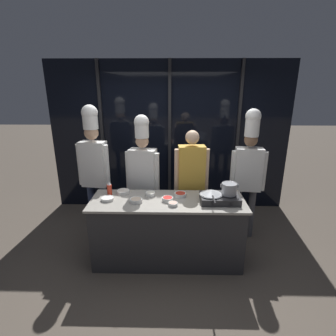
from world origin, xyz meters
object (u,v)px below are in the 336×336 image
prep_bowl_garlic (150,194)px  prep_bowl_onion (123,191)px  stock_pot (229,189)px  prep_bowl_bell_pepper (167,199)px  chef_sous (143,168)px  portable_stove (220,198)px  prep_bowl_rice (107,198)px  prep_bowl_chili_flakes (180,194)px  person_guest (191,175)px  prep_bowl_shrimp (173,204)px  chef_head (94,160)px  chef_line (248,166)px  squeeze_bottle_chili (109,189)px  frying_pan (211,193)px  prep_bowl_chicken (136,200)px

prep_bowl_garlic → prep_bowl_onion: size_ratio=0.74×
stock_pot → prep_bowl_bell_pepper: (-0.77, 0.00, -0.15)m
chef_sous → portable_stove: bearing=160.4°
prep_bowl_rice → prep_bowl_onion: bearing=54.2°
portable_stove → prep_bowl_chili_flakes: (-0.49, 0.15, -0.02)m
prep_bowl_rice → person_guest: size_ratio=0.10×
prep_bowl_onion → chef_sous: size_ratio=0.09×
portable_stove → person_guest: (-0.33, 0.54, 0.11)m
prep_bowl_rice → prep_bowl_shrimp: size_ratio=1.42×
prep_bowl_onion → chef_head: size_ratio=0.09×
chef_head → chef_sous: bearing=-173.4°
chef_head → chef_line: 2.26m
squeeze_bottle_chili → chef_line: 2.00m
prep_bowl_chili_flakes → chef_sous: bearing=140.0°
squeeze_bottle_chili → prep_bowl_rice: (0.01, -0.18, -0.06)m
chef_head → chef_line: size_ratio=1.02×
squeeze_bottle_chili → prep_bowl_bell_pepper: 0.80m
prep_bowl_bell_pepper → prep_bowl_rice: 0.77m
frying_pan → prep_bowl_chicken: bearing=-178.2°
stock_pot → chef_sous: size_ratio=0.11×
frying_pan → chef_head: bearing=158.8°
portable_stove → prep_bowl_shrimp: portable_stove is taller
chef_sous → chef_line: (1.54, 0.04, 0.04)m
chef_sous → person_guest: (0.70, -0.07, -0.09)m
frying_pan → stock_pot: (0.22, 0.00, 0.05)m
prep_bowl_garlic → prep_bowl_onion: prep_bowl_garlic is taller
portable_stove → person_guest: person_guest is taller
prep_bowl_chicken → prep_bowl_shrimp: size_ratio=1.38×
prep_bowl_chicken → chef_line: 1.72m
prep_bowl_chicken → prep_bowl_shrimp: (0.46, -0.09, -0.00)m
prep_bowl_onion → person_guest: (0.94, 0.30, 0.13)m
prep_bowl_bell_pepper → person_guest: 0.64m
squeeze_bottle_chili → chef_line: chef_line is taller
chef_head → chef_sous: 0.73m
prep_bowl_onion → chef_line: chef_line is taller
prep_bowl_garlic → prep_bowl_shrimp: size_ratio=1.09×
squeeze_bottle_chili → prep_bowl_onion: 0.19m
stock_pot → prep_bowl_chili_flakes: 0.64m
prep_bowl_bell_pepper → prep_bowl_onion: prep_bowl_bell_pepper is taller
portable_stove → squeeze_bottle_chili: squeeze_bottle_chili is taller
portable_stove → chef_line: (0.51, 0.64, 0.23)m
stock_pot → chef_line: chef_line is taller
portable_stove → prep_bowl_chicken: (-1.05, -0.03, -0.02)m
stock_pot → prep_bowl_chili_flakes: stock_pot is taller
squeeze_bottle_chili → chef_sous: bearing=45.5°
prep_bowl_bell_pepper → chef_head: bearing=150.2°
chef_line → person_guest: bearing=13.0°
prep_bowl_garlic → prep_bowl_bell_pepper: bearing=-33.4°
prep_bowl_shrimp → person_guest: 0.72m
prep_bowl_chicken → prep_bowl_chili_flakes: 0.59m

